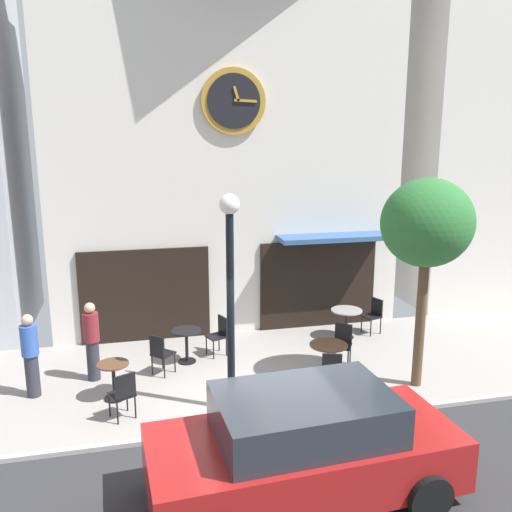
{
  "coord_description": "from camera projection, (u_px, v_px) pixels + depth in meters",
  "views": [
    {
      "loc": [
        -2.06,
        -8.1,
        4.97
      ],
      "look_at": [
        0.4,
        2.39,
        2.54
      ],
      "focal_mm": 37.46,
      "sensor_mm": 36.0,
      "label": 1
    }
  ],
  "objects": [
    {
      "name": "parked_car_red",
      "position": [
        304.0,
        447.0,
        7.39
      ],
      "size": [
        4.39,
        2.21,
        1.55
      ],
      "color": "maroon",
      "rests_on": "ground_plane"
    },
    {
      "name": "ground_plane",
      "position": [
        282.0,
        467.0,
        8.24
      ],
      "size": [
        26.76,
        11.71,
        0.13
      ],
      "color": "gray"
    },
    {
      "name": "cafe_table_center_right",
      "position": [
        114.0,
        376.0,
        10.22
      ],
      "size": [
        0.6,
        0.6,
        0.73
      ],
      "color": "black",
      "rests_on": "ground_plane"
    },
    {
      "name": "pedestrian_maroon",
      "position": [
        92.0,
        340.0,
        10.96
      ],
      "size": [
        0.45,
        0.45,
        1.67
      ],
      "color": "#2D2D38",
      "rests_on": "ground_plane"
    },
    {
      "name": "cafe_chair_facing_street",
      "position": [
        219.0,
        332.0,
        12.32
      ],
      "size": [
        0.51,
        0.51,
        0.9
      ],
      "color": "black",
      "rests_on": "ground_plane"
    },
    {
      "name": "cafe_table_center_left",
      "position": [
        328.0,
        353.0,
        11.13
      ],
      "size": [
        0.8,
        0.8,
        0.73
      ],
      "color": "black",
      "rests_on": "ground_plane"
    },
    {
      "name": "street_lamp",
      "position": [
        230.0,
        304.0,
        9.52
      ],
      "size": [
        0.36,
        0.36,
        4.01
      ],
      "color": "black",
      "rests_on": "ground_plane"
    },
    {
      "name": "cafe_chair_near_tree",
      "position": [
        374.0,
        313.0,
        13.69
      ],
      "size": [
        0.51,
        0.51,
        0.9
      ],
      "color": "black",
      "rests_on": "ground_plane"
    },
    {
      "name": "clock_building",
      "position": [
        223.0,
        104.0,
        13.9
      ],
      "size": [
        8.95,
        4.11,
        11.15
      ],
      "color": "silver",
      "rests_on": "ground_plane"
    },
    {
      "name": "neighbor_building_right",
      "position": [
        495.0,
        109.0,
        16.72
      ],
      "size": [
        6.52,
        4.57,
        11.59
      ],
      "color": "silver",
      "rests_on": "ground_plane"
    },
    {
      "name": "cafe_table_near_curb",
      "position": [
        187.0,
        340.0,
        11.89
      ],
      "size": [
        0.66,
        0.66,
        0.76
      ],
      "color": "black",
      "rests_on": "ground_plane"
    },
    {
      "name": "street_tree",
      "position": [
        427.0,
        225.0,
        10.19
      ],
      "size": [
        1.8,
        1.62,
        4.2
      ],
      "color": "brown",
      "rests_on": "ground_plane"
    },
    {
      "name": "cafe_chair_by_entrance",
      "position": [
        160.0,
        351.0,
        11.24
      ],
      "size": [
        0.57,
        0.57,
        0.9
      ],
      "color": "black",
      "rests_on": "ground_plane"
    },
    {
      "name": "pedestrian_blue",
      "position": [
        30.0,
        354.0,
        10.25
      ],
      "size": [
        0.43,
        0.43,
        1.67
      ],
      "color": "#2D2D38",
      "rests_on": "ground_plane"
    },
    {
      "name": "cafe_chair_left_end",
      "position": [
        343.0,
        341.0,
        11.8
      ],
      "size": [
        0.55,
        0.55,
        0.9
      ],
      "color": "black",
      "rests_on": "ground_plane"
    },
    {
      "name": "cafe_chair_curbside",
      "position": [
        331.0,
        370.0,
        10.37
      ],
      "size": [
        0.5,
        0.5,
        0.9
      ],
      "color": "black",
      "rests_on": "ground_plane"
    },
    {
      "name": "cafe_table_leftmost",
      "position": [
        346.0,
        317.0,
        13.34
      ],
      "size": [
        0.78,
        0.78,
        0.73
      ],
      "color": "black",
      "rests_on": "ground_plane"
    },
    {
      "name": "cafe_chair_mid_row",
      "position": [
        123.0,
        392.0,
        9.46
      ],
      "size": [
        0.53,
        0.53,
        0.9
      ],
      "color": "black",
      "rests_on": "ground_plane"
    }
  ]
}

